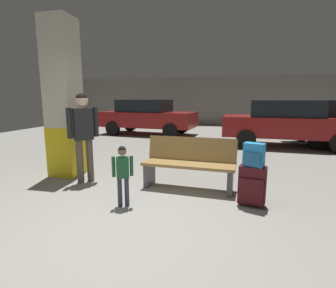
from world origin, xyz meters
name	(u,v)px	position (x,y,z in m)	size (l,w,h in m)	color
ground_plane	(181,160)	(0.00, 4.00, -0.05)	(18.00, 18.00, 0.10)	gray
garage_back_wall	(208,101)	(0.00, 12.86, 1.40)	(18.00, 0.12, 2.80)	slate
structural_pillar	(64,99)	(-2.05, 1.99, 1.55)	(0.57, 0.57, 3.12)	yellow
bench	(189,164)	(0.55, 1.71, 0.44)	(1.64, 0.65, 0.89)	#9E7A42
suitcase	(252,185)	(1.57, 1.12, 0.32)	(0.41, 0.30, 0.60)	#471419
backpack_bright	(254,155)	(1.56, 1.12, 0.77)	(0.32, 0.27, 0.34)	#268CD8
child	(123,170)	(-0.27, 0.69, 0.56)	(0.28, 0.17, 0.90)	#33384C
adult	(83,128)	(-1.41, 1.60, 1.03)	(0.43, 0.43, 1.67)	brown
parked_car_far	(147,116)	(-2.25, 8.19, 0.81)	(4.27, 2.15, 1.51)	maroon
parked_car_near	(287,122)	(3.08, 6.40, 0.81)	(4.20, 2.01, 1.51)	maroon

